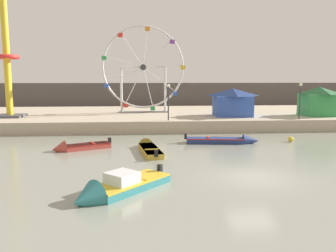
# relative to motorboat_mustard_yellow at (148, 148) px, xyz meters

# --- Properties ---
(ground_plane) EXTENTS (240.00, 240.00, 0.00)m
(ground_plane) POSITION_rel_motorboat_mustard_yellow_xyz_m (5.48, -7.40, -0.19)
(ground_plane) COLOR gray
(quay_promenade) EXTENTS (110.00, 18.26, 1.18)m
(quay_promenade) POSITION_rel_motorboat_mustard_yellow_xyz_m (5.48, 16.55, 0.40)
(quay_promenade) COLOR #B7A88E
(quay_promenade) RESTS_ON ground_plane
(distant_town_skyline) EXTENTS (140.00, 3.00, 4.40)m
(distant_town_skyline) POSITION_rel_motorboat_mustard_yellow_xyz_m (5.48, 38.44, 2.01)
(distant_town_skyline) COLOR #564C47
(distant_town_skyline) RESTS_ON ground_plane
(motorboat_mustard_yellow) EXTENTS (1.87, 5.64, 1.08)m
(motorboat_mustard_yellow) POSITION_rel_motorboat_mustard_yellow_xyz_m (0.00, 0.00, 0.00)
(motorboat_mustard_yellow) COLOR gold
(motorboat_mustard_yellow) RESTS_ON ground_plane
(motorboat_teal_painted) EXTENTS (4.80, 4.99, 1.49)m
(motorboat_teal_painted) POSITION_rel_motorboat_mustard_yellow_xyz_m (-1.77, -9.70, 0.09)
(motorboat_teal_painted) COLOR teal
(motorboat_teal_painted) RESTS_ON ground_plane
(motorboat_faded_red) EXTENTS (4.37, 2.94, 1.19)m
(motorboat_faded_red) POSITION_rel_motorboat_mustard_yellow_xyz_m (-5.33, 0.52, 0.01)
(motorboat_faded_red) COLOR #B24238
(motorboat_faded_red) RESTS_ON ground_plane
(motorboat_navy_blue) EXTENTS (6.13, 1.82, 1.08)m
(motorboat_navy_blue) POSITION_rel_motorboat_mustard_yellow_xyz_m (6.54, 2.26, 0.04)
(motorboat_navy_blue) COLOR navy
(motorboat_navy_blue) RESTS_ON ground_plane
(ferris_wheel_white_frame) EXTENTS (9.94, 1.20, 10.27)m
(ferris_wheel_white_frame) POSITION_rel_motorboat_mustard_yellow_xyz_m (-0.20, 16.65, 6.14)
(ferris_wheel_white_frame) COLOR silver
(ferris_wheel_white_frame) RESTS_ON quay_promenade
(drop_tower_yellow_tower) EXTENTS (2.80, 2.80, 13.47)m
(drop_tower_yellow_tower) POSITION_rel_motorboat_mustard_yellow_xyz_m (-14.42, 12.63, 6.75)
(drop_tower_yellow_tower) COLOR gold
(drop_tower_yellow_tower) RESTS_ON quay_promenade
(carnival_booth_blue_tent) EXTENTS (4.41, 3.97, 2.99)m
(carnival_booth_blue_tent) POSITION_rel_motorboat_mustard_yellow_xyz_m (9.45, 11.80, 2.54)
(carnival_booth_blue_tent) COLOR #3356B7
(carnival_booth_blue_tent) RESTS_ON quay_promenade
(carnival_booth_green_kiosk) EXTENTS (3.89, 3.43, 3.16)m
(carnival_booth_green_kiosk) POSITION_rel_motorboat_mustard_yellow_xyz_m (18.99, 11.35, 2.63)
(carnival_booth_green_kiosk) COLOR #33934C
(carnival_booth_green_kiosk) RESTS_ON quay_promenade
(promenade_lamp_near) EXTENTS (0.32, 0.32, 3.64)m
(promenade_lamp_near) POSITION_rel_motorboat_mustard_yellow_xyz_m (15.33, 8.18, 3.39)
(promenade_lamp_near) COLOR #2D2D33
(promenade_lamp_near) RESTS_ON quay_promenade
(promenade_lamp_far) EXTENTS (0.32, 0.32, 3.55)m
(promenade_lamp_far) POSITION_rel_motorboat_mustard_yellow_xyz_m (2.17, 8.44, 3.34)
(promenade_lamp_far) COLOR #2D2D33
(promenade_lamp_far) RESTS_ON quay_promenade
(mooring_buoy_orange) EXTENTS (0.44, 0.44, 0.44)m
(mooring_buoy_orange) POSITION_rel_motorboat_mustard_yellow_xyz_m (12.01, 2.48, 0.03)
(mooring_buoy_orange) COLOR yellow
(mooring_buoy_orange) RESTS_ON ground_plane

